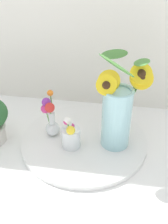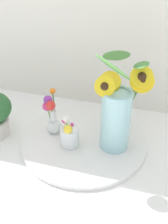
{
  "view_description": "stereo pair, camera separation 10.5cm",
  "coord_description": "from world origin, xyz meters",
  "px_view_note": "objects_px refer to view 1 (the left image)",
  "views": [
    {
      "loc": [
        0.17,
        -0.76,
        0.73
      ],
      "look_at": [
        0.03,
        0.11,
        0.16
      ],
      "focal_mm": 42.0,
      "sensor_mm": 36.0,
      "label": 1
    },
    {
      "loc": [
        0.27,
        -0.73,
        0.73
      ],
      "look_at": [
        0.03,
        0.11,
        0.16
      ],
      "focal_mm": 42.0,
      "sensor_mm": 36.0,
      "label": 2
    }
  ],
  "objects_px": {
    "serving_tray": "(84,140)",
    "vase_small_center": "(70,135)",
    "vase_bulb_right": "(50,118)",
    "mason_jar_sunflowers": "(118,111)"
  },
  "relations": [
    {
      "from": "vase_bulb_right",
      "to": "mason_jar_sunflowers",
      "type": "bearing_deg",
      "value": -2.15
    },
    {
      "from": "serving_tray",
      "to": "vase_small_center",
      "type": "distance_m",
      "value": 0.1
    },
    {
      "from": "serving_tray",
      "to": "vase_bulb_right",
      "type": "relative_size",
      "value": 2.68
    },
    {
      "from": "vase_small_center",
      "to": "vase_bulb_right",
      "type": "bearing_deg",
      "value": 147.98
    },
    {
      "from": "serving_tray",
      "to": "mason_jar_sunflowers",
      "type": "relative_size",
      "value": 1.26
    },
    {
      "from": "mason_jar_sunflowers",
      "to": "vase_small_center",
      "type": "xyz_separation_m",
      "value": [
        -0.18,
        -0.05,
        -0.1
      ]
    },
    {
      "from": "mason_jar_sunflowers",
      "to": "vase_bulb_right",
      "type": "bearing_deg",
      "value": 177.85
    },
    {
      "from": "mason_jar_sunflowers",
      "to": "vase_small_center",
      "type": "distance_m",
      "value": 0.21
    },
    {
      "from": "vase_small_center",
      "to": "vase_bulb_right",
      "type": "xyz_separation_m",
      "value": [
        -0.1,
        0.06,
        0.03
      ]
    },
    {
      "from": "mason_jar_sunflowers",
      "to": "vase_bulb_right",
      "type": "relative_size",
      "value": 2.12
    }
  ]
}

